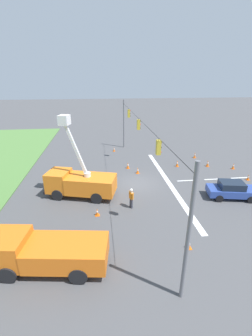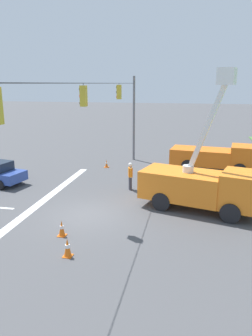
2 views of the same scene
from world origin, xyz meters
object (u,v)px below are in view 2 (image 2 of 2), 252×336
traffic_cone_mid_left (176,184)px  traffic_cone_lane_edge_a (107,164)px  traffic_cone_foreground_right (67,247)px  traffic_cone_near_bucket (62,228)px  utility_truck_support_near (216,157)px  utility_truck_bucket_lift (201,184)px  road_worker (130,174)px

traffic_cone_mid_left → traffic_cone_lane_edge_a: (-4.41, -5.79, -0.01)m
traffic_cone_foreground_right → traffic_cone_near_bucket: bearing=-150.9°
utility_truck_support_near → traffic_cone_lane_edge_a: bearing=-86.6°
utility_truck_bucket_lift → traffic_cone_near_bucket: (4.48, -6.07, -1.07)m
utility_truck_bucket_lift → traffic_cone_foreground_right: bearing=-40.1°
road_worker → traffic_cone_near_bucket: road_worker is taller
road_worker → traffic_cone_mid_left: size_ratio=2.85×
utility_truck_bucket_lift → road_worker: size_ratio=4.14×
utility_truck_support_near → traffic_cone_mid_left: bearing=-29.5°
utility_truck_bucket_lift → road_worker: 5.06m
utility_truck_support_near → utility_truck_bucket_lift: bearing=-8.7°
utility_truck_support_near → traffic_cone_near_bucket: utility_truck_support_near is taller
utility_truck_support_near → traffic_cone_mid_left: utility_truck_support_near is taller
utility_truck_support_near → traffic_cone_lane_edge_a: utility_truck_support_near is taller
traffic_cone_lane_edge_a → traffic_cone_mid_left: bearing=52.7°
utility_truck_bucket_lift → traffic_cone_near_bucket: size_ratio=10.02×
traffic_cone_mid_left → traffic_cone_lane_edge_a: traffic_cone_mid_left is taller
utility_truck_bucket_lift → traffic_cone_foreground_right: utility_truck_bucket_lift is taller
traffic_cone_near_bucket → road_worker: bearing=166.2°
utility_truck_bucket_lift → traffic_cone_foreground_right: 8.07m
traffic_cone_lane_edge_a → traffic_cone_foreground_right: bearing=8.7°
utility_truck_support_near → traffic_cone_foreground_right: (14.46, -6.43, -0.75)m
traffic_cone_foreground_right → traffic_cone_mid_left: (-9.55, 3.65, -0.09)m
utility_truck_support_near → road_worker: utility_truck_support_near is taller
road_worker → traffic_cone_foreground_right: 8.77m
road_worker → utility_truck_support_near: bearing=135.7°
road_worker → traffic_cone_near_bucket: size_ratio=2.42×
traffic_cone_mid_left → traffic_cone_foreground_right: bearing=-20.9°
road_worker → traffic_cone_mid_left: (-0.84, 2.82, -0.70)m
utility_truck_bucket_lift → traffic_cone_lane_edge_a: 10.76m
road_worker → traffic_cone_foreground_right: size_ratio=2.29×
utility_truck_support_near → traffic_cone_foreground_right: bearing=-24.0°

